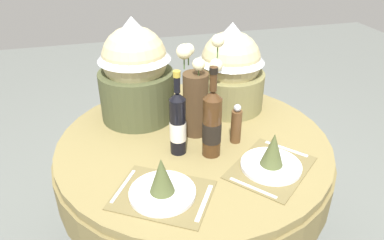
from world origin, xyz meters
The scene contains 9 objects.
dining_table centered at (0.00, 0.00, 0.63)m, with size 1.23×1.23×0.76m.
place_setting_left centered at (-0.21, -0.33, 0.81)m, with size 0.43×0.40×0.16m.
place_setting_right centered at (0.24, -0.29, 0.81)m, with size 0.43×0.42×0.16m.
flower_vase centered at (0.03, 0.06, 0.95)m, with size 0.19×0.23×0.46m.
wine_bottle_left centered at (0.04, -0.13, 0.91)m, with size 0.08×0.08×0.39m.
wine_bottle_centre centered at (-0.09, -0.08, 0.90)m, with size 0.07×0.07×0.37m.
pepper_mill centered at (0.17, -0.07, 0.85)m, with size 0.05×0.05×0.18m.
gift_tub_back_left centered at (-0.21, 0.28, 1.02)m, with size 0.36×0.36×0.49m.
gift_tub_back_right centered at (0.26, 0.26, 0.99)m, with size 0.35×0.35×0.44m.
Camera 1 is at (-0.36, -1.33, 1.65)m, focal length 34.15 mm.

